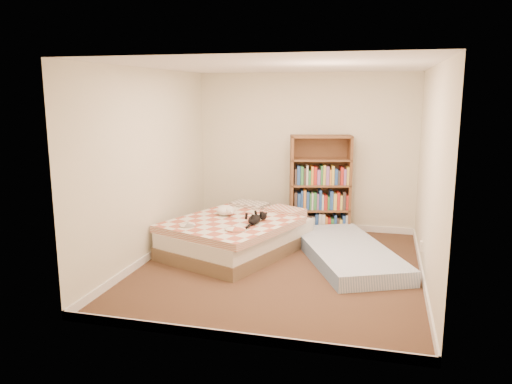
% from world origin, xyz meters
% --- Properties ---
extents(room, '(3.51, 4.01, 2.51)m').
position_xyz_m(room, '(0.00, 0.00, 1.20)').
color(room, '#48321F').
rests_on(room, ground).
extents(bed, '(1.99, 2.33, 0.53)m').
position_xyz_m(bed, '(-0.70, 0.54, 0.24)').
color(bed, brown).
rests_on(bed, room).
extents(bookshelf, '(1.01, 0.53, 1.55)m').
position_xyz_m(bookshelf, '(0.29, 1.71, 0.57)').
color(bookshelf, brown).
rests_on(bookshelf, room).
extents(floor_mattress, '(1.78, 2.38, 0.20)m').
position_xyz_m(floor_mattress, '(0.81, 0.52, 0.10)').
color(floor_mattress, '#6B89B2').
rests_on(floor_mattress, room).
extents(black_cat, '(0.28, 0.58, 0.13)m').
position_xyz_m(black_cat, '(-0.41, 0.35, 0.53)').
color(black_cat, black).
rests_on(black_cat, bed).
extents(white_dog, '(0.29, 0.30, 0.14)m').
position_xyz_m(white_dog, '(-0.92, 0.66, 0.54)').
color(white_dog, white).
rests_on(white_dog, bed).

